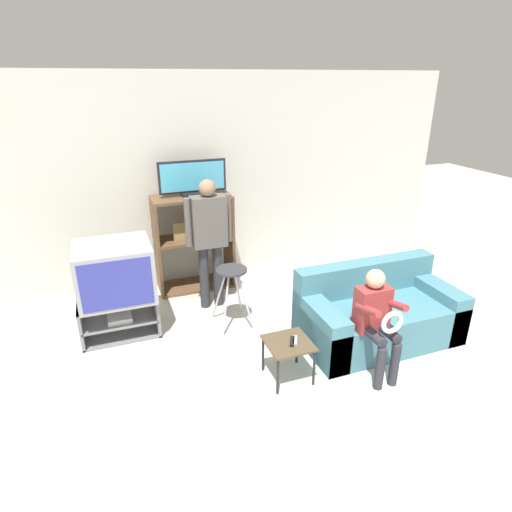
# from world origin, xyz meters

# --- Properties ---
(ground_plane) EXTENTS (18.00, 18.00, 0.00)m
(ground_plane) POSITION_xyz_m (0.00, 0.00, 0.00)
(ground_plane) COLOR beige
(wall_back) EXTENTS (6.40, 0.06, 2.60)m
(wall_back) POSITION_xyz_m (0.00, 3.60, 1.30)
(wall_back) COLOR silver
(wall_back) RESTS_ON ground_plane
(tv_stand) EXTENTS (0.78, 0.54, 0.42)m
(tv_stand) POSITION_xyz_m (-1.47, 2.51, 0.21)
(tv_stand) COLOR slate
(tv_stand) RESTS_ON ground_plane
(television_main) EXTENTS (0.74, 0.66, 0.57)m
(television_main) POSITION_xyz_m (-1.45, 2.51, 0.71)
(television_main) COLOR #9E9EA3
(television_main) RESTS_ON tv_stand
(media_shelf) EXTENTS (0.95, 0.44, 1.20)m
(media_shelf) POSITION_xyz_m (-0.47, 3.31, 0.61)
(media_shelf) COLOR brown
(media_shelf) RESTS_ON ground_plane
(television_flat) EXTENTS (0.81, 0.20, 0.42)m
(television_flat) POSITION_xyz_m (-0.44, 3.32, 1.40)
(television_flat) COLOR black
(television_flat) RESTS_ON media_shelf
(folding_stool) EXTENTS (0.37, 0.44, 0.66)m
(folding_stool) POSITION_xyz_m (-0.30, 2.26, 0.53)
(folding_stool) COLOR #B7B7BC
(folding_stool) RESTS_ON ground_plane
(snack_table) EXTENTS (0.39, 0.39, 0.37)m
(snack_table) POSITION_xyz_m (-0.11, 1.21, 0.32)
(snack_table) COLOR brown
(snack_table) RESTS_ON ground_plane
(remote_control_black) EXTENTS (0.10, 0.14, 0.02)m
(remote_control_black) POSITION_xyz_m (-0.08, 1.20, 0.38)
(remote_control_black) COLOR black
(remote_control_black) RESTS_ON snack_table
(remote_control_white) EXTENTS (0.10, 0.14, 0.02)m
(remote_control_white) POSITION_xyz_m (-0.05, 1.20, 0.38)
(remote_control_white) COLOR gray
(remote_control_white) RESTS_ON snack_table
(couch) EXTENTS (1.58, 0.81, 0.75)m
(couch) POSITION_xyz_m (1.01, 1.49, 0.27)
(couch) COLOR teal
(couch) RESTS_ON ground_plane
(person_standing_adult) EXTENTS (0.53, 0.20, 1.51)m
(person_standing_adult) POSITION_xyz_m (-0.41, 2.74, 0.91)
(person_standing_adult) COLOR #2D2D33
(person_standing_adult) RESTS_ON ground_plane
(person_seated_child) EXTENTS (0.33, 0.43, 0.99)m
(person_seated_child) POSITION_xyz_m (0.64, 1.03, 0.58)
(person_seated_child) COLOR #2D2D38
(person_seated_child) RESTS_ON ground_plane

